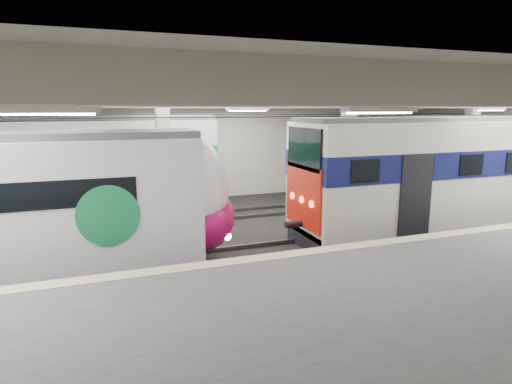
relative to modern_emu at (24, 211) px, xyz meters
name	(u,v)px	position (x,y,z in m)	size (l,w,h in m)	color
station_hall	(289,167)	(7.38, -1.74, 1.11)	(36.00, 24.00, 5.75)	black
modern_emu	(24,211)	(0.00, 0.00, 0.00)	(13.36, 2.76, 4.33)	white
older_rer	(459,172)	(15.76, 0.00, 0.31)	(14.20, 3.13, 4.65)	silver
far_train	(27,174)	(-0.63, 5.50, 0.29)	(14.88, 3.42, 4.69)	white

